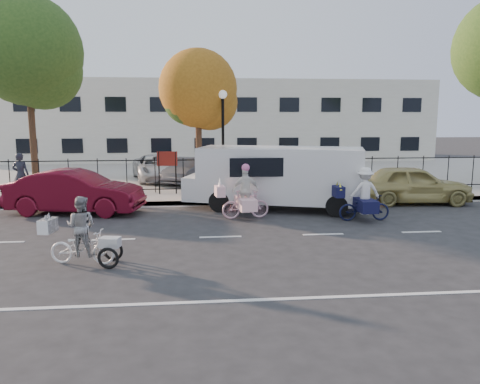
{
  "coord_description": "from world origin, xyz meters",
  "views": [
    {
      "loc": [
        -0.7,
        -12.96,
        3.42
      ],
      "look_at": [
        0.68,
        1.2,
        1.1
      ],
      "focal_mm": 35.0,
      "sensor_mm": 36.0,
      "label": 1
    }
  ],
  "objects": [
    {
      "name": "lot_car_d",
      "position": [
        2.62,
        11.32,
        0.8
      ],
      "size": [
        2.2,
        4.03,
        1.3
      ],
      "primitive_type": "imported",
      "rotation": [
        0.0,
        0.0,
        -0.18
      ],
      "color": "#A9ACB1",
      "rests_on": "parking_lot"
    },
    {
      "name": "gold_sedan",
      "position": [
        7.83,
        4.5,
        0.76
      ],
      "size": [
        4.58,
        2.14,
        1.52
      ],
      "primitive_type": "imported",
      "rotation": [
        0.0,
        0.0,
        1.49
      ],
      "color": "tan",
      "rests_on": "ground"
    },
    {
      "name": "white_van",
      "position": [
        2.31,
        3.86,
        1.26
      ],
      "size": [
        6.9,
        3.82,
        2.28
      ],
      "rotation": [
        0.0,
        0.0,
        -0.3
      ],
      "color": "white",
      "rests_on": "ground"
    },
    {
      "name": "ground",
      "position": [
        0.0,
        0.0,
        0.0
      ],
      "size": [
        120.0,
        120.0,
        0.0
      ],
      "primitive_type": "plane",
      "color": "#333334"
    },
    {
      "name": "red_sedan",
      "position": [
        -4.91,
        3.8,
        0.77
      ],
      "size": [
        4.9,
        2.42,
        1.54
      ],
      "primitive_type": "imported",
      "rotation": [
        0.0,
        0.0,
        1.4
      ],
      "color": "#580A1A",
      "rests_on": "ground"
    },
    {
      "name": "zebra_trike",
      "position": [
        -3.33,
        -2.13,
        0.62
      ],
      "size": [
        1.88,
        0.95,
        1.61
      ],
      "rotation": [
        0.0,
        0.0,
        1.38
      ],
      "color": "white",
      "rests_on": "ground"
    },
    {
      "name": "street_sign",
      "position": [
        -1.85,
        6.8,
        1.42
      ],
      "size": [
        0.85,
        0.06,
        1.8
      ],
      "color": "black",
      "rests_on": "sidewalk"
    },
    {
      "name": "lamppost",
      "position": [
        0.5,
        6.8,
        3.11
      ],
      "size": [
        0.36,
        0.36,
        4.33
      ],
      "color": "black",
      "rests_on": "sidewalk"
    },
    {
      "name": "sidewalk",
      "position": [
        0.0,
        6.1,
        0.07
      ],
      "size": [
        60.0,
        2.2,
        0.15
      ],
      "primitive_type": "cube",
      "color": "#A8A399",
      "rests_on": "ground"
    },
    {
      "name": "pedestrian",
      "position": [
        -7.8,
        6.8,
        1.05
      ],
      "size": [
        0.67,
        0.45,
        1.79
      ],
      "primitive_type": "imported",
      "rotation": [
        0.0,
        0.0,
        3.11
      ],
      "color": "black",
      "rests_on": "sidewalk"
    },
    {
      "name": "lot_car_b",
      "position": [
        -2.63,
        11.26,
        0.8
      ],
      "size": [
        3.08,
        5.02,
        1.3
      ],
      "primitive_type": "imported",
      "rotation": [
        0.0,
        0.0,
        0.21
      ],
      "color": "silver",
      "rests_on": "parking_lot"
    },
    {
      "name": "parking_lot",
      "position": [
        0.0,
        15.0,
        0.07
      ],
      "size": [
        60.0,
        15.6,
        0.15
      ],
      "primitive_type": "cube",
      "color": "#A8A399",
      "rests_on": "ground"
    },
    {
      "name": "curb",
      "position": [
        0.0,
        5.05,
        0.07
      ],
      "size": [
        60.0,
        0.1,
        0.15
      ],
      "primitive_type": "cube",
      "color": "#A8A399",
      "rests_on": "ground"
    },
    {
      "name": "tree_west",
      "position": [
        -7.48,
        8.08,
        5.9
      ],
      "size": [
        4.6,
        4.6,
        8.43
      ],
      "color": "#442D1D",
      "rests_on": "ground"
    },
    {
      "name": "tree_mid",
      "position": [
        -0.36,
        8.26,
        4.45
      ],
      "size": [
        3.51,
        3.47,
        6.36
      ],
      "color": "#442D1D",
      "rests_on": "ground"
    },
    {
      "name": "lot_car_c",
      "position": [
        -1.07,
        10.15,
        0.77
      ],
      "size": [
        2.56,
        3.95,
        1.23
      ],
      "primitive_type": "imported",
      "rotation": [
        0.0,
        0.0,
        -0.37
      ],
      "color": "#4C4D53",
      "rests_on": "parking_lot"
    },
    {
      "name": "bull_bike",
      "position": [
        4.81,
        1.69,
        0.71
      ],
      "size": [
        1.88,
        1.28,
        1.77
      ],
      "rotation": [
        0.0,
        0.0,
        1.57
      ],
      "color": "#0F1334",
      "rests_on": "ground"
    },
    {
      "name": "unicorn_bike",
      "position": [
        0.94,
        2.35,
        0.69
      ],
      "size": [
        1.87,
        1.31,
        1.86
      ],
      "rotation": [
        0.0,
        0.0,
        1.69
      ],
      "color": "#DCA7B8",
      "rests_on": "ground"
    },
    {
      "name": "road_markings",
      "position": [
        0.0,
        0.0,
        0.01
      ],
      "size": [
        60.0,
        9.52,
        0.01
      ],
      "primitive_type": null,
      "color": "silver",
      "rests_on": "ground"
    },
    {
      "name": "building",
      "position": [
        0.0,
        25.0,
        3.0
      ],
      "size": [
        34.0,
        10.0,
        6.0
      ],
      "primitive_type": "cube",
      "color": "silver",
      "rests_on": "ground"
    },
    {
      "name": "iron_fence",
      "position": [
        0.0,
        7.2,
        0.9
      ],
      "size": [
        58.0,
        0.06,
        1.5
      ],
      "primitive_type": null,
      "color": "black",
      "rests_on": "sidewalk"
    }
  ]
}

